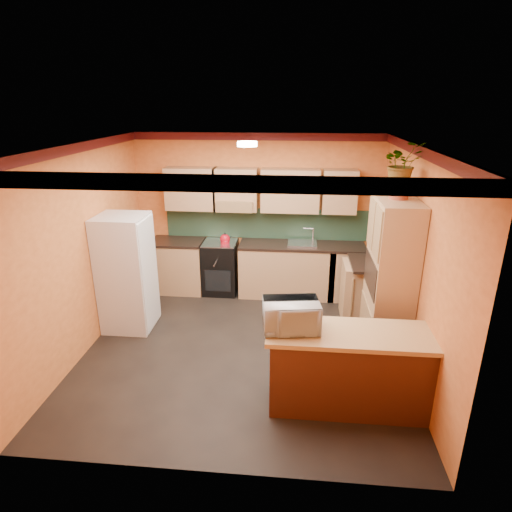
{
  "coord_description": "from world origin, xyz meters",
  "views": [
    {
      "loc": [
        0.66,
        -5.03,
        3.19
      ],
      "look_at": [
        0.13,
        0.45,
        1.18
      ],
      "focal_mm": 30.0,
      "sensor_mm": 36.0,
      "label": 1
    }
  ],
  "objects": [
    {
      "name": "sink",
      "position": [
        0.78,
        1.8,
        0.94
      ],
      "size": [
        0.48,
        0.4,
        0.03
      ],
      "primitive_type": "cube",
      "color": "silver",
      "rests_on": "countertop_back"
    },
    {
      "name": "breakfast_bar",
      "position": [
        1.34,
        -1.06,
        0.44
      ],
      "size": [
        1.8,
        0.55,
        0.88
      ],
      "primitive_type": "cube",
      "color": "#491E11",
      "rests_on": "ground"
    },
    {
      "name": "base_cabinets_right",
      "position": [
        1.8,
        1.05,
        0.44
      ],
      "size": [
        0.6,
        0.8,
        0.88
      ],
      "primitive_type": "cube",
      "color": "tan",
      "rests_on": "ground"
    },
    {
      "name": "countertop_back",
      "position": [
        0.0,
        1.8,
        0.9
      ],
      "size": [
        3.65,
        0.62,
        0.04
      ],
      "primitive_type": "cube",
      "color": "black",
      "rests_on": "base_cabinets_back"
    },
    {
      "name": "pantry",
      "position": [
        1.85,
        0.02,
        1.05
      ],
      "size": [
        0.48,
        0.9,
        2.1
      ],
      "primitive_type": "cube",
      "color": "tan",
      "rests_on": "ground"
    },
    {
      "name": "bar_top",
      "position": [
        1.34,
        -1.06,
        0.91
      ],
      "size": [
        1.9,
        0.65,
        0.05
      ],
      "primitive_type": "cube",
      "color": "tan",
      "rests_on": "breakfast_bar"
    },
    {
      "name": "fern_pot",
      "position": [
        1.85,
        0.07,
        2.18
      ],
      "size": [
        0.22,
        0.22,
        0.16
      ],
      "primitive_type": "cylinder",
      "color": "#9E3D26",
      "rests_on": "pantry"
    },
    {
      "name": "base_cabinets_back",
      "position": [
        0.0,
        1.8,
        0.44
      ],
      "size": [
        3.65,
        0.6,
        0.88
      ],
      "primitive_type": "cube",
      "color": "tan",
      "rests_on": "ground"
    },
    {
      "name": "stove",
      "position": [
        -0.62,
        1.8,
        0.46
      ],
      "size": [
        0.58,
        0.58,
        0.91
      ],
      "primitive_type": "cube",
      "color": "black",
      "rests_on": "ground"
    },
    {
      "name": "kettle",
      "position": [
        -0.52,
        1.75,
        1.0
      ],
      "size": [
        0.21,
        0.21,
        0.18
      ],
      "primitive_type": null,
      "rotation": [
        0.0,
        0.0,
        0.32
      ],
      "color": "#B20B1A",
      "rests_on": "stove"
    },
    {
      "name": "fern",
      "position": [
        1.85,
        0.07,
        2.51
      ],
      "size": [
        0.54,
        0.5,
        0.5
      ],
      "primitive_type": "imported",
      "rotation": [
        0.0,
        0.0,
        0.26
      ],
      "color": "tan",
      "rests_on": "fern_pot"
    },
    {
      "name": "room_shell",
      "position": [
        0.02,
        0.28,
        2.09
      ],
      "size": [
        4.24,
        4.24,
        2.72
      ],
      "color": "black",
      "rests_on": "ground"
    },
    {
      "name": "microwave",
      "position": [
        0.64,
        -1.06,
        1.09
      ],
      "size": [
        0.63,
        0.47,
        0.32
      ],
      "primitive_type": "imported",
      "rotation": [
        0.0,
        0.0,
        0.15
      ],
      "color": "silver",
      "rests_on": "bar_top"
    },
    {
      "name": "countertop_right",
      "position": [
        1.8,
        1.05,
        0.9
      ],
      "size": [
        0.62,
        0.8,
        0.04
      ],
      "primitive_type": "cube",
      "color": "black",
      "rests_on": "base_cabinets_right"
    },
    {
      "name": "fridge",
      "position": [
        -1.75,
        0.46,
        0.85
      ],
      "size": [
        0.68,
        0.66,
        1.7
      ],
      "primitive_type": "cube",
      "color": "silver",
      "rests_on": "ground"
    }
  ]
}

